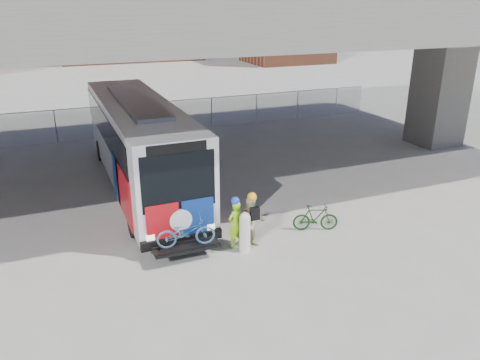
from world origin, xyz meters
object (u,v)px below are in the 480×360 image
cyclist_tan (252,222)px  bike_parked (315,218)px  cyclist_hivis (235,223)px  bollard (245,231)px  bus (139,138)px

cyclist_tan → bike_parked: 2.50m
cyclist_hivis → bike_parked: bearing=159.9°
bollard → cyclist_tan: cyclist_tan is taller
bollard → cyclist_tan: 0.40m
bollard → bike_parked: size_ratio=0.86×
cyclist_hivis → cyclist_tan: (0.46, -0.24, 0.06)m
cyclist_hivis → cyclist_tan: cyclist_tan is taller
bollard → cyclist_hivis: bearing=109.9°
bollard → cyclist_hivis: (-0.15, 0.41, 0.11)m
bike_parked → cyclist_tan: bearing=116.4°
bus → cyclist_tan: size_ratio=7.00×
bollard → cyclist_tan: size_ratio=0.71×
bollard → cyclist_hivis: 0.45m
bollard → bus: bearing=105.1°
bus → cyclist_tan: 7.01m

